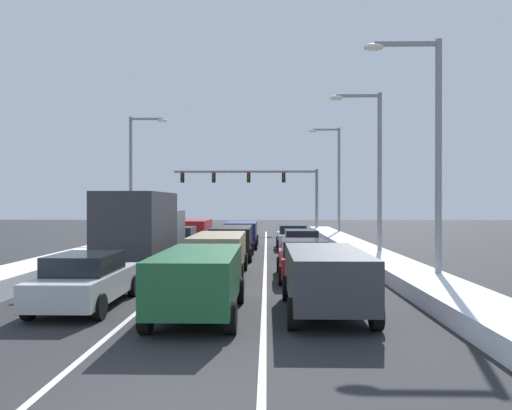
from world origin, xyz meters
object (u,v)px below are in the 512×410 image
suv_navy_center_lane_fourth (241,232)px  street_lamp_right_far (335,173)px  street_lamp_right_near (428,140)px  suv_green_center_lane_nearest (199,277)px  box_truck_left_lane_second (143,227)px  suv_tan_center_lane_second (218,251)px  suv_red_left_lane_fourth (195,229)px  sedan_maroon_right_lane_third (301,244)px  traffic_light_gantry (262,183)px  suv_charcoal_right_lane_nearest (326,275)px  sedan_charcoal_left_lane_third (180,239)px  suv_black_center_lane_third (232,239)px  sedan_silver_left_lane_nearest (86,280)px  street_lamp_left_mid (136,169)px  sedan_white_right_lane_fourth (292,237)px  street_lamp_right_mid (373,161)px  sedan_red_right_lane_second (303,259)px

suv_navy_center_lane_fourth → street_lamp_right_far: 12.71m
street_lamp_right_far → street_lamp_right_near: bearing=-90.6°
suv_green_center_lane_nearest → box_truck_left_lane_second: 9.08m
suv_navy_center_lane_fourth → street_lamp_right_far: (7.41, 9.32, 4.44)m
suv_tan_center_lane_second → suv_red_left_lane_fourth: same height
sedan_maroon_right_lane_third → suv_navy_center_lane_fourth: (-3.46, 6.22, 0.25)m
suv_tan_center_lane_second → traffic_light_gantry: size_ratio=0.35×
suv_charcoal_right_lane_nearest → sedan_charcoal_left_lane_third: suv_charcoal_right_lane_nearest is taller
street_lamp_right_near → suv_black_center_lane_third: bearing=129.6°
sedan_silver_left_lane_nearest → street_lamp_left_mid: (-4.04, 20.06, 4.50)m
sedan_white_right_lane_fourth → suv_green_center_lane_nearest: suv_green_center_lane_nearest is taller
box_truck_left_lane_second → street_lamp_right_mid: (10.69, 4.11, 3.17)m
suv_red_left_lane_fourth → street_lamp_left_mid: 6.03m
sedan_red_right_lane_second → suv_black_center_lane_third: (-3.23, 6.76, 0.25)m
sedan_red_right_lane_second → sedan_maroon_right_lane_third: same height
sedan_red_right_lane_second → suv_black_center_lane_third: size_ratio=0.92×
sedan_white_right_lane_fourth → suv_red_left_lane_fourth: suv_red_left_lane_fourth is taller
sedan_red_right_lane_second → street_lamp_left_mid: 18.70m
suv_green_center_lane_nearest → box_truck_left_lane_second: bearing=113.2°
suv_black_center_lane_third → street_lamp_right_mid: bearing=-5.4°
suv_green_center_lane_nearest → traffic_light_gantry: size_ratio=0.35×
suv_green_center_lane_nearest → suv_tan_center_lane_second: same height
suv_charcoal_right_lane_nearest → suv_tan_center_lane_second: bearing=118.4°
suv_tan_center_lane_second → street_lamp_right_far: (7.67, 21.91, 4.44)m
sedan_maroon_right_lane_third → sedan_white_right_lane_fourth: same height
suv_navy_center_lane_fourth → traffic_light_gantry: size_ratio=0.35×
suv_green_center_lane_nearest → sedan_charcoal_left_lane_third: size_ratio=1.09×
suv_black_center_lane_third → suv_red_left_lane_fourth: 10.43m
street_lamp_right_far → street_lamp_left_mid: size_ratio=1.04×
suv_charcoal_right_lane_nearest → box_truck_left_lane_second: (-6.87, 7.90, 0.88)m
suv_black_center_lane_third → street_lamp_right_near: size_ratio=0.58×
sedan_white_right_lane_fourth → suv_tan_center_lane_second: bearing=-106.6°
street_lamp_right_mid → street_lamp_right_near: bearing=-89.2°
suv_charcoal_right_lane_nearest → street_lamp_right_far: (4.19, 28.35, 4.44)m
sedan_white_right_lane_fourth → suv_black_center_lane_third: suv_black_center_lane_third is taller
box_truck_left_lane_second → street_lamp_left_mid: size_ratio=0.81×
sedan_white_right_lane_fourth → street_lamp_right_far: bearing=67.7°
sedan_red_right_lane_second → box_truck_left_lane_second: (-6.72, 1.97, 1.14)m
sedan_silver_left_lane_nearest → street_lamp_right_near: 11.85m
sedan_red_right_lane_second → sedan_silver_left_lane_nearest: size_ratio=1.00×
sedan_red_right_lane_second → street_lamp_right_far: street_lamp_right_far is taller
street_lamp_right_near → street_lamp_right_mid: size_ratio=1.00×
traffic_light_gantry → street_lamp_left_mid: size_ratio=1.58×
suv_charcoal_right_lane_nearest → suv_green_center_lane_nearest: 3.33m
sedan_maroon_right_lane_third → sedan_red_right_lane_second: bearing=-93.1°
box_truck_left_lane_second → sedan_charcoal_left_lane_third: 7.95m
sedan_maroon_right_lane_third → sedan_white_right_lane_fourth: size_ratio=1.00×
suv_charcoal_right_lane_nearest → street_lamp_right_mid: bearing=72.3°
traffic_light_gantry → suv_green_center_lane_nearest: bearing=-92.1°
sedan_silver_left_lane_nearest → street_lamp_left_mid: street_lamp_left_mid is taller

